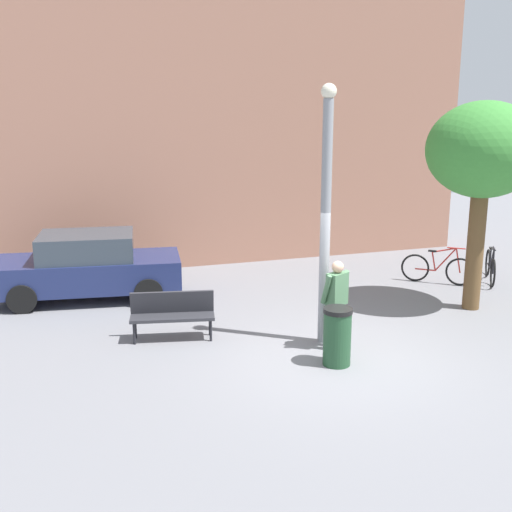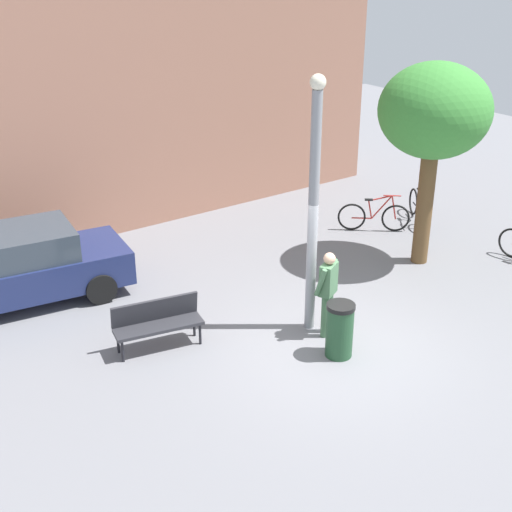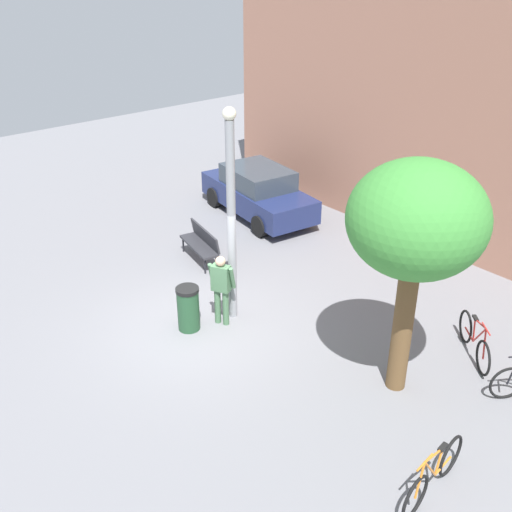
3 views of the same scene
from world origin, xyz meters
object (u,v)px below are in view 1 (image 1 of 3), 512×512
Objects in this scene: bicycle_black at (490,267)px; bicycle_red at (438,269)px; lamppost at (326,210)px; plaza_tree at (483,153)px; person_by_lamppost at (337,298)px; parked_car_navy at (88,266)px; park_bench at (172,311)px; trash_bin at (337,336)px.

bicycle_black is 1.42m from bicycle_red.
lamppost reaches higher than plaza_tree.
parked_car_navy is at bearing 132.12° from person_by_lamppost.
person_by_lamppost is 0.38× the size of parked_car_navy.
parked_car_navy is (-8.45, 1.41, 0.39)m from bicycle_red.
bicycle_black is (5.80, 2.54, -2.16)m from lamppost.
lamppost is 1.62m from person_by_lamppost.
person_by_lamppost reaches higher than park_bench.
person_by_lamppost is at bearing -77.09° from lamppost.
lamppost is 3.51m from park_bench.
trash_bin is (-4.61, -3.86, 0.13)m from bicycle_red.
bicycle_red is at bearing 39.90° from trash_bin.
park_bench is at bearing -66.36° from parked_car_navy.
bicycle_red is at bearing 170.37° from bicycle_black.
trash_bin reaches higher than bicycle_red.
bicycle_black is 1.11× the size of bicycle_red.
park_bench is 1.17× the size of bicycle_red.
plaza_tree is at bearing 11.89° from lamppost.
person_by_lamppost is 6.45m from bicycle_black.
bicycle_red is at bearing 32.30° from lamppost.
lamppost is at bearing 102.91° from person_by_lamppost.
park_bench is (-2.68, 1.06, -2.00)m from lamppost.
parked_car_navy is at bearing 113.64° from park_bench.
bicycle_black is at bearing 42.90° from plaza_tree.
lamppost is at bearing -45.98° from parked_car_navy.
bicycle_red is (4.40, 2.78, -2.16)m from lamppost.
parked_car_navy is 4.28× the size of trash_bin.
plaza_tree reaches higher than park_bench.
trash_bin reaches higher than park_bench.
plaza_tree is 3.18× the size of bicycle_red.
bicycle_red is 6.01m from trash_bin.
park_bench is at bearing 158.47° from lamppost.
plaza_tree is 3.94m from bicycle_black.
bicycle_black is at bearing -9.63° from bicycle_red.
trash_bin is at bearing -155.43° from plaza_tree.
lamppost reaches higher than person_by_lamppost.
bicycle_black is at bearing 9.94° from park_bench.
person_by_lamppost is at bearing -152.85° from bicycle_black.
bicycle_red is (4.31, 3.17, -0.58)m from person_by_lamppost.
parked_car_navy is at bearing 170.51° from bicycle_red.
bicycle_red is 1.38× the size of trash_bin.
person_by_lamppost is 1.07× the size of bicycle_black.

